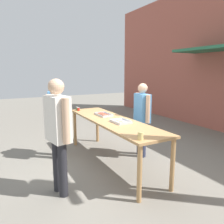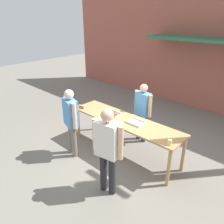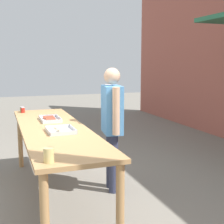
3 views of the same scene
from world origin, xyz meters
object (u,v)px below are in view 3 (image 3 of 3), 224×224
(food_tray_sausages, at_px, (50,119))
(person_server_behind_table, at_px, (112,119))
(condiment_jar_mustard, at_px, (22,109))
(beer_cup, at_px, (49,155))
(food_tray_buns, at_px, (60,130))
(condiment_jar_ketchup, at_px, (23,110))

(food_tray_sausages, bearing_deg, person_server_behind_table, 60.56)
(person_server_behind_table, bearing_deg, food_tray_sausages, -111.13)
(food_tray_sausages, bearing_deg, condiment_jar_mustard, -161.48)
(condiment_jar_mustard, distance_m, beer_cup, 2.57)
(food_tray_buns, height_order, condiment_jar_ketchup, condiment_jar_ketchup)
(food_tray_sausages, distance_m, beer_cup, 1.74)
(beer_cup, bearing_deg, condiment_jar_mustard, -179.76)
(condiment_jar_ketchup, distance_m, beer_cup, 2.49)
(condiment_jar_mustard, distance_m, condiment_jar_ketchup, 0.09)
(condiment_jar_mustard, relative_size, beer_cup, 0.73)
(beer_cup, distance_m, person_server_behind_table, 1.64)
(food_tray_buns, bearing_deg, person_server_behind_table, 114.22)
(beer_cup, bearing_deg, person_server_behind_table, 143.27)
(condiment_jar_ketchup, bearing_deg, food_tray_sausages, 20.16)
(person_server_behind_table, bearing_deg, condiment_jar_ketchup, -131.46)
(person_server_behind_table, bearing_deg, food_tray_buns, -57.48)
(food_tray_buns, height_order, condiment_jar_mustard, condiment_jar_mustard)
(beer_cup, height_order, person_server_behind_table, person_server_behind_table)
(person_server_behind_table, bearing_deg, beer_cup, -28.42)
(food_tray_sausages, height_order, beer_cup, beer_cup)
(food_tray_buns, distance_m, condiment_jar_mustard, 1.60)
(food_tray_sausages, bearing_deg, beer_cup, -9.15)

